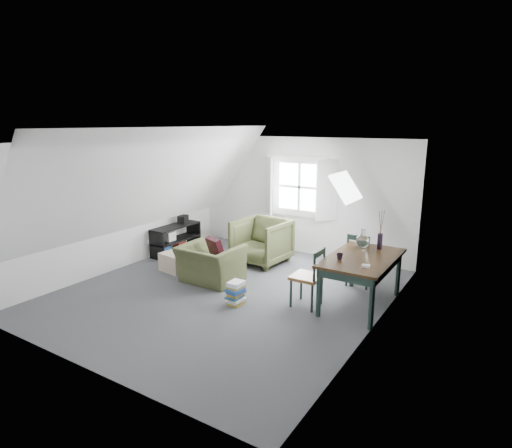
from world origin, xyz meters
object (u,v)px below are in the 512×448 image
Objects in this scene: media_shelf at (175,241)px; magazine_stack at (236,293)px; armchair_near at (211,281)px; armchair_far at (261,263)px; dining_chair_near at (309,276)px; dining_chair_far at (360,258)px; ottoman at (178,261)px; dining_table at (362,263)px.

magazine_stack is (2.66, -1.51, -0.10)m from media_shelf.
armchair_near is at bearing -24.83° from media_shelf.
armchair_near is 1.03× the size of armchair_far.
armchair_far is (0.23, 1.38, 0.00)m from armchair_near.
dining_chair_near is at bearing -34.55° from armchair_far.
armchair_far is 2.17m from dining_chair_far.
media_shelf is (-0.80, 0.80, 0.10)m from ottoman.
dining_table is at bearing 101.51° from dining_chair_far.
magazine_stack is at bearing -21.00° from ottoman.
media_shelf is 3.31× the size of magazine_stack.
armchair_far is 1.89× the size of ottoman.
dining_chair_far is (-0.29, 0.81, -0.20)m from dining_table.
dining_chair_far reaches higher than armchair_near.
dining_chair_near is at bearing 28.20° from magazine_stack.
armchair_near is 1.40m from armchair_far.
media_shelf is (-1.72, 0.94, 0.28)m from armchair_near.
armchair_far reaches higher than magazine_stack.
ottoman is 0.44× the size of media_shelf.
magazine_stack reaches higher than armchair_near.
dining_chair_near is (1.95, -0.04, 0.49)m from armchair_near.
armchair_near is at bearing -169.34° from dining_table.
magazine_stack is (-1.38, -1.81, -0.31)m from dining_chair_far.
armchair_near is 1.97m from media_shelf.
dining_table reaches higher than armchair_near.
ottoman is at bearing -8.27° from armchair_near.
dining_chair_far is at bearing 173.11° from dining_chair_near.
magazine_stack is (0.72, -1.96, 0.18)m from armchair_far.
media_shelf is at bearing 150.41° from magazine_stack.
dining_table is at bearing 30.76° from magazine_stack.
media_shelf is at bearing -162.14° from armchair_far.
armchair_far is 2.29m from dining_chair_near.
magazine_stack is at bearing -25.73° from media_shelf.
dining_table is at bearing -16.99° from armchair_far.
media_shelf reaches higher than ottoman.
armchair_near is 2.01m from dining_chair_near.
dining_chair_far is 2.59× the size of magazine_stack.
armchair_near is at bearing -81.38° from dining_chair_near.
media_shelf reaches higher than magazine_stack.
dining_chair_near is at bearing -144.11° from dining_table.
dining_chair_far is 1.01× the size of dining_chair_near.
dining_chair_far reaches higher than ottoman.
ottoman is 1.45× the size of magazine_stack.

